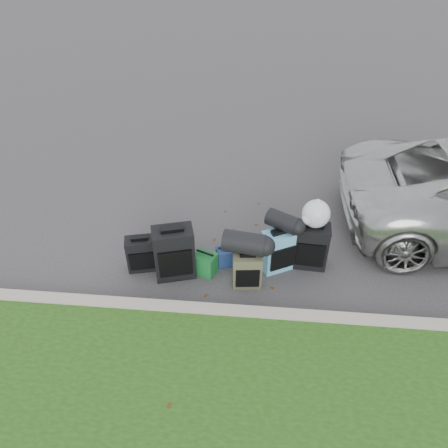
# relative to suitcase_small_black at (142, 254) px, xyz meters

# --- Properties ---
(ground) EXTENTS (120.00, 120.00, 0.00)m
(ground) POSITION_rel_suitcase_small_black_xyz_m (1.21, 0.20, -0.26)
(ground) COLOR #383535
(ground) RESTS_ON ground
(curb) EXTENTS (120.00, 0.18, 0.15)m
(curb) POSITION_rel_suitcase_small_black_xyz_m (1.21, -0.80, -0.19)
(curb) COLOR #9E937F
(curb) RESTS_ON ground
(suitcase_small_black) EXTENTS (0.46, 0.32, 0.52)m
(suitcase_small_black) POSITION_rel_suitcase_small_black_xyz_m (0.00, 0.00, 0.00)
(suitcase_small_black) COLOR black
(suitcase_small_black) RESTS_ON ground
(suitcase_large_black_left) EXTENTS (0.61, 0.46, 0.78)m
(suitcase_large_black_left) POSITION_rel_suitcase_small_black_xyz_m (0.48, -0.08, 0.13)
(suitcase_large_black_left) COLOR black
(suitcase_large_black_left) RESTS_ON ground
(suitcase_olive) EXTENTS (0.40, 0.28, 0.52)m
(suitcase_olive) POSITION_rel_suitcase_small_black_xyz_m (1.48, -0.20, 0.00)
(suitcase_olive) COLOR #3D3C28
(suitcase_olive) RESTS_ON ground
(suitcase_teal) EXTENTS (0.51, 0.44, 0.63)m
(suitcase_teal) POSITION_rel_suitcase_small_black_xyz_m (1.89, 0.18, 0.05)
(suitcase_teal) COLOR teal
(suitcase_teal) RESTS_ON ground
(suitcase_large_black_right) EXTENTS (0.48, 0.31, 0.69)m
(suitcase_large_black_right) POSITION_rel_suitcase_small_black_xyz_m (2.34, 0.27, 0.09)
(suitcase_large_black_right) COLOR black
(suitcase_large_black_right) RESTS_ON ground
(tote_green) EXTENTS (0.35, 0.32, 0.32)m
(tote_green) POSITION_rel_suitcase_small_black_xyz_m (0.89, -0.02, -0.10)
(tote_green) COLOR #17692A
(tote_green) RESTS_ON ground
(tote_navy) EXTENTS (0.30, 0.27, 0.27)m
(tote_navy) POSITION_rel_suitcase_small_black_xyz_m (1.16, 0.19, -0.13)
(tote_navy) COLOR navy
(tote_navy) RESTS_ON ground
(duffel_left) EXTENTS (0.58, 0.37, 0.29)m
(duffel_left) POSITION_rel_suitcase_small_black_xyz_m (1.42, -0.12, 0.41)
(duffel_left) COLOR black
(duffel_left) RESTS_ON suitcase_olive
(duffel_right) EXTENTS (0.50, 0.43, 0.24)m
(duffel_right) POSITION_rel_suitcase_small_black_xyz_m (1.92, 0.27, 0.49)
(duffel_right) COLOR black
(duffel_right) RESTS_ON suitcase_teal
(trash_bag) EXTENTS (0.38, 0.38, 0.38)m
(trash_bag) POSITION_rel_suitcase_small_black_xyz_m (2.35, 0.31, 0.62)
(trash_bag) COLOR silver
(trash_bag) RESTS_ON suitcase_large_black_right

